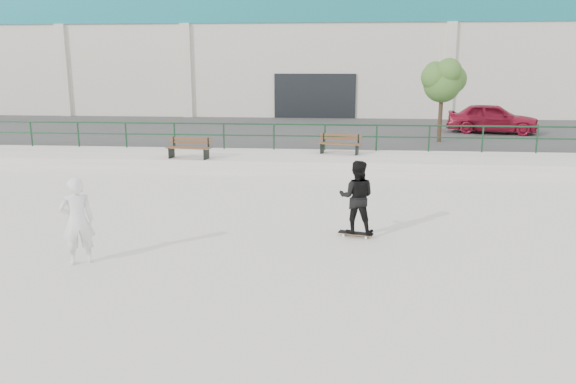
# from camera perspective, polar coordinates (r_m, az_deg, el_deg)

# --- Properties ---
(ground) EXTENTS (120.00, 120.00, 0.00)m
(ground) POSITION_cam_1_polar(r_m,az_deg,el_deg) (11.77, -2.73, -6.06)
(ground) COLOR silver
(ground) RESTS_ON ground
(ledge) EXTENTS (30.00, 3.00, 0.50)m
(ledge) POSITION_cam_1_polar(r_m,az_deg,el_deg) (20.89, 0.88, 3.09)
(ledge) COLOR beige
(ledge) RESTS_ON ground
(parking_strip) EXTENTS (60.00, 14.00, 0.50)m
(parking_strip) POSITION_cam_1_polar(r_m,az_deg,el_deg) (29.28, 2.17, 5.94)
(parking_strip) COLOR #393939
(parking_strip) RESTS_ON ground
(railing) EXTENTS (28.00, 0.06, 1.03)m
(railing) POSITION_cam_1_polar(r_m,az_deg,el_deg) (22.03, 1.15, 6.22)
(railing) COLOR #163E24
(railing) RESTS_ON ledge
(commercial_building) EXTENTS (44.20, 16.33, 8.00)m
(commercial_building) POSITION_cam_1_polar(r_m,az_deg,el_deg) (43.05, 3.29, 13.95)
(commercial_building) COLOR silver
(commercial_building) RESTS_ON ground
(bench_left) EXTENTS (1.65, 0.68, 0.74)m
(bench_left) POSITION_cam_1_polar(r_m,az_deg,el_deg) (20.41, -10.00, 4.42)
(bench_left) COLOR brown
(bench_left) RESTS_ON ledge
(bench_right) EXTENTS (1.67, 0.79, 0.74)m
(bench_right) POSITION_cam_1_polar(r_m,az_deg,el_deg) (21.22, 5.29, 4.88)
(bench_right) COLOR brown
(bench_right) RESTS_ON ledge
(tree) EXTENTS (1.99, 1.77, 3.54)m
(tree) POSITION_cam_1_polar(r_m,az_deg,el_deg) (25.10, 15.48, 10.97)
(tree) COLOR #483924
(tree) RESTS_ON parking_strip
(red_car) EXTENTS (4.52, 2.63, 1.44)m
(red_car) POSITION_cam_1_polar(r_m,az_deg,el_deg) (29.20, 20.04, 7.07)
(red_car) COLOR maroon
(red_car) RESTS_ON parking_strip
(skateboard) EXTENTS (0.81, 0.40, 0.09)m
(skateboard) POSITION_cam_1_polar(r_m,az_deg,el_deg) (12.81, 6.89, -4.20)
(skateboard) COLOR black
(skateboard) RESTS_ON ground
(standing_skater) EXTENTS (0.86, 0.70, 1.65)m
(standing_skater) POSITION_cam_1_polar(r_m,az_deg,el_deg) (12.59, 6.99, -0.51)
(standing_skater) COLOR black
(standing_skater) RESTS_ON skateboard
(seated_skater) EXTENTS (0.75, 0.67, 1.72)m
(seated_skater) POSITION_cam_1_polar(r_m,az_deg,el_deg) (11.57, -20.62, -2.77)
(seated_skater) COLOR white
(seated_skater) RESTS_ON ground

